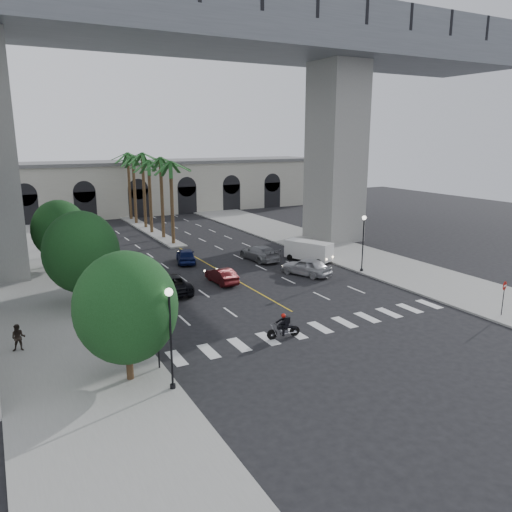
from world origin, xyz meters
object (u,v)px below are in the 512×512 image
Objects in this scene: car_b at (222,276)px; pedestrian_a at (100,325)px; motorcycle_rider at (284,327)px; traffic_signal_near at (158,327)px; do_not_enter_sign at (504,291)px; car_c at (170,283)px; car_e at (186,256)px; lamp_post_left_far at (90,247)px; traffic_signal_far at (137,305)px; pedestrian_b at (18,338)px; lamp_post_left_near at (170,330)px; lamp_post_right at (363,239)px; cargo_van at (309,250)px; car_a at (306,267)px; car_d at (259,253)px.

pedestrian_a is at bearing 31.19° from car_b.
pedestrian_a is at bearing 159.08° from motorcycle_rider.
traffic_signal_near is 8.53m from motorcycle_rider.
car_b is at bearing 113.37° from do_not_enter_sign.
car_c reaches higher than car_e.
traffic_signal_far is (0.10, -14.50, -0.71)m from lamp_post_left_far.
pedestrian_b is (-6.52, 1.99, -1.55)m from traffic_signal_far.
traffic_signal_near reaches higher than pedestrian_b.
car_e is (9.57, 21.69, -1.77)m from traffic_signal_near.
lamp_post_left_near is 3.47× the size of pedestrian_a.
car_b is 2.62× the size of pedestrian_a.
lamp_post_right is (22.80, 13.00, 0.00)m from lamp_post_left_near.
lamp_post_right reaches higher than traffic_signal_near.
cargo_van is at bearing 30.89° from traffic_signal_far.
car_e is 28.76m from do_not_enter_sign.
lamp_post_left_far is 19.87m from motorcycle_rider.
car_a is 24.95m from pedestrian_b.
motorcycle_rider is 0.55× the size of car_b.
lamp_post_left_far is 14.24m from pedestrian_b.
lamp_post_left_near and lamp_post_left_far have the same top height.
pedestrian_b is (-29.22, -4.51, -2.26)m from lamp_post_right.
traffic_signal_far reaches higher than car_b.
car_c reaches higher than car_b.
do_not_enter_sign is at bearing -106.77° from cargo_van.
lamp_post_right is at bearing 173.79° from car_c.
lamp_post_left_near reaches higher than traffic_signal_near.
traffic_signal_far reaches higher than car_a.
cargo_van is (4.23, -2.70, 0.36)m from car_d.
traffic_signal_near reaches higher than cargo_van.
car_e is 19.55m from pedestrian_a.
pedestrian_a is at bearing -179.95° from cargo_van.
motorcycle_rider is at bearing 4.64° from traffic_signal_near.
lamp_post_right reaches higher than traffic_signal_far.
lamp_post_left_far is 11.37m from car_b.
car_a is (17.65, 12.18, -1.71)m from traffic_signal_near.
car_b is 0.79× the size of cargo_van.
motorcycle_rider is 21.05m from car_e.
lamp_post_right is 2.05× the size of do_not_enter_sign.
do_not_enter_sign is (23.63, -7.37, -0.61)m from traffic_signal_far.
lamp_post_left_far is 2.05× the size of do_not_enter_sign.
pedestrian_a is (-10.27, 5.21, 0.19)m from motorcycle_rider.
lamp_post_left_far reaches higher than car_b.
cargo_van reaches higher than pedestrian_a.
pedestrian_a reaches higher than car_a.
traffic_signal_near reaches higher than car_e.
lamp_post_right is 6.58m from cargo_van.
lamp_post_left_near is at bearing -162.66° from cargo_van.
lamp_post_right is 1.05× the size of cargo_van.
car_c is (4.99, 13.08, -1.74)m from traffic_signal_near.
lamp_post_left_near reaches higher than car_b.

